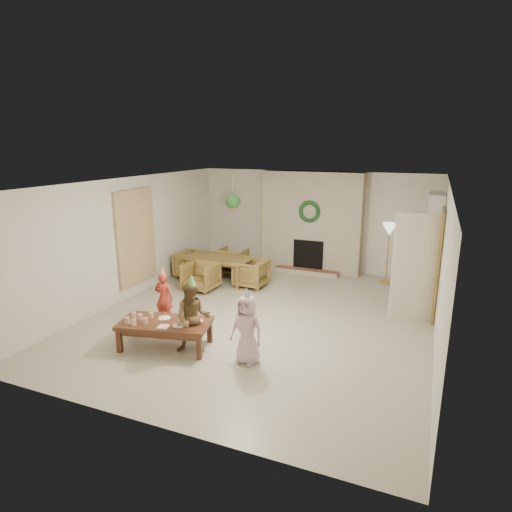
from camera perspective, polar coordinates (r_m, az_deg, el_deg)
The scene contains 56 objects.
floor at distance 8.20m, azimuth 0.87°, elevation -7.98°, with size 7.00×7.00×0.00m, color #B7B29E.
ceiling at distance 7.59m, azimuth 0.95°, elevation 9.70°, with size 7.00×7.00×0.00m, color white.
wall_back at distance 11.06m, azimuth 7.63°, elevation 4.62°, with size 7.00×7.00×0.00m, color silver.
wall_front at distance 4.89m, azimuth -14.59°, elevation -8.83°, with size 7.00×7.00×0.00m, color silver.
wall_left at distance 9.30m, azimuth -16.54°, elevation 2.23°, with size 7.00×7.00×0.00m, color silver.
wall_right at distance 7.29m, azimuth 23.40°, elevation -1.74°, with size 7.00×7.00×0.00m, color silver.
fireplace_mass at distance 10.87m, azimuth 7.35°, elevation 4.45°, with size 2.50×0.40×2.50m, color #522515.
fireplace_hearth at distance 10.82m, azimuth 6.66°, elevation -2.06°, with size 1.60×0.30×0.12m, color maroon.
fireplace_firebox at distance 10.87m, azimuth 6.97°, elevation 0.15°, with size 0.75×0.12×0.75m, color black.
fireplace_wreath at distance 10.60m, azimuth 7.08°, elevation 5.85°, with size 0.54×0.54×0.10m, color #194420.
floor_lamp_base at distance 10.55m, azimuth 16.77°, elevation -3.30°, with size 0.26×0.26×0.03m, color gold.
floor_lamp_post at distance 10.38m, azimuth 17.03°, elevation 0.08°, with size 0.03×0.03×1.27m, color gold.
floor_lamp_shade at distance 10.25m, azimuth 17.29°, elevation 3.38°, with size 0.34×0.34×0.28m, color beige.
bookshelf_carcass at distance 9.56m, azimuth 22.31°, elevation 1.13°, with size 0.30×1.00×2.20m, color white.
bookshelf_shelf_a at distance 9.72m, azimuth 21.82°, elevation -2.58°, with size 0.30×0.92×0.03m, color white.
bookshelf_shelf_b at distance 9.62m, azimuth 22.05°, elevation -0.31°, with size 0.30×0.92×0.03m, color white.
bookshelf_shelf_c at distance 9.53m, azimuth 22.28°, elevation 2.02°, with size 0.30×0.92×0.03m, color white.
bookshelf_shelf_d at distance 9.46m, azimuth 22.51°, elevation 4.38°, with size 0.30×0.92×0.03m, color white.
books_row_lower at distance 9.54m, azimuth 21.76°, elevation -2.02°, with size 0.20×0.40×0.24m, color #AB411F.
books_row_mid at distance 9.63m, azimuth 22.01°, elevation 0.58°, with size 0.20×0.44×0.24m, color #285F93.
books_row_upper at distance 9.41m, azimuth 22.22°, elevation 2.68°, with size 0.20×0.36×0.22m, color #AF9E25.
door_frame at distance 8.51m, azimuth 22.95°, elevation -1.07°, with size 0.05×0.86×2.04m, color olive.
door_leaf at distance 8.15m, azimuth 20.26°, elevation -1.62°, with size 0.05×0.80×2.00m, color beige.
curtain_panel at distance 9.43m, azimuth -15.60°, elevation 2.46°, with size 0.06×1.20×2.00m, color beige.
dining_table at distance 10.18m, azimuth -5.15°, elevation -1.78°, with size 1.61×0.90×0.57m, color olive.
dining_chair_near at distance 9.60m, azimuth -7.32°, elevation -2.68°, with size 0.67×0.69×0.63m, color olive.
dining_chair_far at distance 10.77m, azimuth -3.22°, elevation -0.66°, with size 0.67×0.69×0.63m, color olive.
dining_chair_left at distance 10.55m, azimuth -8.47°, elevation -1.13°, with size 0.67×0.69×0.63m, color olive.
dining_chair_right at distance 9.76m, azimuth -0.67°, elevation -2.26°, with size 0.67×0.69×0.63m, color olive.
hanging_plant_cord at distance 9.51m, azimuth -3.06°, elevation 8.58°, with size 0.01×0.01×0.70m, color tan.
hanging_plant_pot at distance 9.56m, azimuth -3.03°, elevation 6.49°, with size 0.16×0.16×0.12m, color #A64335.
hanging_plant_foliage at distance 9.54m, azimuth -3.04°, elevation 7.20°, with size 0.32×0.32×0.32m, color #194B1C.
coffee_table_top at distance 7.03m, azimuth -11.97°, elevation -8.73°, with size 1.42×0.71×0.07m, color #512C1B.
coffee_table_apron at distance 7.06m, azimuth -11.93°, elevation -9.30°, with size 1.31×0.60×0.09m, color #512C1B.
coffee_leg_fl at distance 7.14m, azimuth -17.63°, elevation -10.68°, with size 0.08×0.08×0.37m, color #512C1B.
coffee_leg_fr at distance 6.67m, azimuth -7.53°, elevation -11.92°, with size 0.08×0.08×0.37m, color #512C1B.
coffee_leg_bl at distance 7.61m, azimuth -15.64°, elevation -8.91°, with size 0.08×0.08×0.37m, color #512C1B.
coffee_leg_br at distance 7.17m, azimuth -6.15°, elevation -9.91°, with size 0.08×0.08×0.37m, color #512C1B.
cup_a at distance 7.08m, azimuth -16.65°, elevation -8.17°, with size 0.08×0.08×0.10m, color white.
cup_b at distance 7.26m, azimuth -15.89°, elevation -7.53°, with size 0.08×0.08×0.10m, color white.
cup_c at distance 6.98m, azimuth -15.87°, elevation -8.45°, with size 0.08×0.08×0.10m, color white.
cup_d at distance 7.16m, azimuth -15.12°, elevation -7.79°, with size 0.08×0.08×0.10m, color white.
cup_e at distance 6.99m, azimuth -14.42°, elevation -8.31°, with size 0.08×0.08×0.10m, color white.
cup_f at distance 7.17m, azimuth -13.71°, elevation -7.65°, with size 0.08×0.08×0.10m, color white.
plate_a at distance 7.15m, azimuth -12.01°, elevation -8.01°, with size 0.20×0.20×0.01m, color white.
plate_b at distance 6.83m, azimuth -10.16°, elevation -9.02°, with size 0.20×0.20×0.01m, color white.
plate_c at distance 6.95m, azimuth -7.84°, elevation -8.48°, with size 0.20×0.20×0.01m, color white.
food_scoop at distance 6.81m, azimuth -10.18°, elevation -8.69°, with size 0.08×0.08×0.08m, color tan.
napkin_left at distance 6.83m, azimuth -12.16°, elevation -9.13°, with size 0.16×0.16×0.01m, color #FFBBD6.
napkin_right at distance 7.06m, azimuth -8.48°, elevation -8.14°, with size 0.16×0.16×0.01m, color #FFBBD6.
child_red at distance 7.94m, azimuth -12.11°, elevation -5.45°, with size 0.34×0.23×0.94m, color #B13126.
party_hat_red at distance 7.78m, azimuth -12.31°, elevation -1.91°, with size 0.13×0.13×0.18m, color gold.
child_plaid at distance 6.74m, azimuth -8.34°, elevation -8.11°, with size 0.55×0.43×1.13m, color brown.
party_hat_plaid at distance 6.53m, azimuth -8.54°, elevation -3.19°, with size 0.13×0.13×0.19m, color #48A84F.
child_pink at distance 6.39m, azimuth -1.22°, elevation -9.69°, with size 0.51×0.33×1.04m, color #D6ABBC.
party_hat_pink at distance 6.18m, azimuth -1.25°, elevation -4.92°, with size 0.14×0.14×0.19m, color #AAABB1.
Camera 1 is at (2.78, -7.03, 3.16)m, focal length 30.22 mm.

